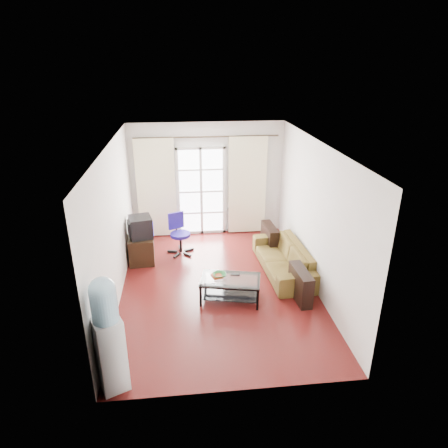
# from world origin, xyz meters

# --- Properties ---
(floor) EXTENTS (5.20, 5.20, 0.00)m
(floor) POSITION_xyz_m (0.00, 0.00, 0.00)
(floor) COLOR maroon
(floor) RESTS_ON ground
(ceiling) EXTENTS (5.20, 5.20, 0.00)m
(ceiling) POSITION_xyz_m (0.00, 0.00, 2.70)
(ceiling) COLOR white
(ceiling) RESTS_ON wall_back
(wall_back) EXTENTS (3.60, 0.02, 2.70)m
(wall_back) POSITION_xyz_m (0.00, 2.60, 1.35)
(wall_back) COLOR white
(wall_back) RESTS_ON floor
(wall_front) EXTENTS (3.60, 0.02, 2.70)m
(wall_front) POSITION_xyz_m (0.00, -2.60, 1.35)
(wall_front) COLOR white
(wall_front) RESTS_ON floor
(wall_left) EXTENTS (0.02, 5.20, 2.70)m
(wall_left) POSITION_xyz_m (-1.80, 0.00, 1.35)
(wall_left) COLOR white
(wall_left) RESTS_ON floor
(wall_right) EXTENTS (0.02, 5.20, 2.70)m
(wall_right) POSITION_xyz_m (1.80, 0.00, 1.35)
(wall_right) COLOR white
(wall_right) RESTS_ON floor
(french_door) EXTENTS (1.16, 0.06, 2.15)m
(french_door) POSITION_xyz_m (-0.15, 2.54, 1.07)
(french_door) COLOR white
(french_door) RESTS_ON wall_back
(curtain_rod) EXTENTS (3.30, 0.04, 0.04)m
(curtain_rod) POSITION_xyz_m (0.00, 2.50, 2.38)
(curtain_rod) COLOR #4C3F2D
(curtain_rod) RESTS_ON wall_back
(curtain_left) EXTENTS (0.90, 0.07, 2.35)m
(curtain_left) POSITION_xyz_m (-1.20, 2.48, 1.20)
(curtain_left) COLOR #FFFBCD
(curtain_left) RESTS_ON curtain_rod
(curtain_right) EXTENTS (0.90, 0.07, 2.35)m
(curtain_right) POSITION_xyz_m (0.95, 2.48, 1.20)
(curtain_right) COLOR #FFFBCD
(curtain_right) RESTS_ON curtain_rod
(radiator) EXTENTS (0.64, 0.12, 0.64)m
(radiator) POSITION_xyz_m (0.80, 2.50, 0.33)
(radiator) COLOR gray
(radiator) RESTS_ON floor
(sofa) EXTENTS (2.10, 1.02, 0.59)m
(sofa) POSITION_xyz_m (1.37, 0.44, 0.29)
(sofa) COLOR brown
(sofa) RESTS_ON floor
(coffee_table) EXTENTS (1.15, 0.81, 0.42)m
(coffee_table) POSITION_xyz_m (0.18, -0.47, 0.27)
(coffee_table) COLOR silver
(coffee_table) RESTS_ON floor
(bowl) EXTENTS (0.28, 0.28, 0.06)m
(bowl) POSITION_xyz_m (-0.00, -0.36, 0.45)
(bowl) COLOR #31864A
(bowl) RESTS_ON coffee_table
(book) EXTENTS (0.29, 0.32, 0.02)m
(book) POSITION_xyz_m (-0.14, -0.38, 0.44)
(book) COLOR #973612
(book) RESTS_ON coffee_table
(remote) EXTENTS (0.17, 0.07, 0.02)m
(remote) POSITION_xyz_m (0.28, -0.35, 0.43)
(remote) COLOR black
(remote) RESTS_ON coffee_table
(tv_stand) EXTENTS (0.56, 0.80, 0.56)m
(tv_stand) POSITION_xyz_m (-1.51, 1.26, 0.28)
(tv_stand) COLOR black
(tv_stand) RESTS_ON floor
(crt_tv) EXTENTS (0.56, 0.56, 0.44)m
(crt_tv) POSITION_xyz_m (-1.51, 1.21, 0.78)
(crt_tv) COLOR black
(crt_tv) RESTS_ON tv_stand
(task_chair) EXTENTS (0.81, 0.81, 0.90)m
(task_chair) POSITION_xyz_m (-0.70, 1.52, 0.27)
(task_chair) COLOR black
(task_chair) RESTS_ON floor
(water_cooler) EXTENTS (0.45, 0.45, 1.65)m
(water_cooler) POSITION_xyz_m (-1.60, -2.35, 0.86)
(water_cooler) COLOR silver
(water_cooler) RESTS_ON floor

